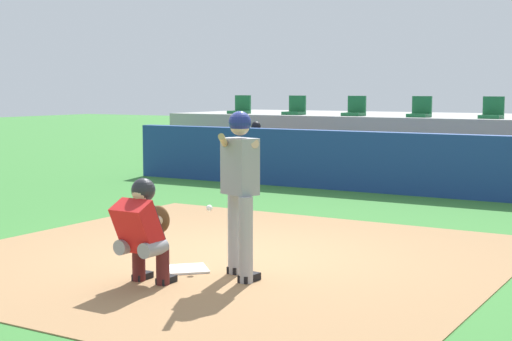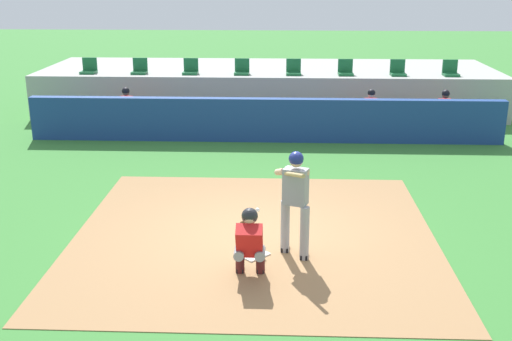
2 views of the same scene
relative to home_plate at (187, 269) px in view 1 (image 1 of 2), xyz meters
The scene contains 14 objects.
ground_plane 0.80m from the home_plate, 90.00° to the left, with size 80.00×80.00×0.00m, color #387A33.
dirt_infield 0.80m from the home_plate, 90.00° to the left, with size 6.40×6.40×0.01m, color #9E754C.
home_plate is the anchor object (origin of this frame).
batter_at_plate 1.23m from the home_plate, ahead, with size 0.59×0.87×1.80m.
catcher_crouched 0.94m from the home_plate, 90.53° to the right, with size 0.48×1.44×1.13m.
dugout_wall 7.32m from the home_plate, 90.00° to the left, with size 13.00×0.30×1.20m, color navy.
dugout_bench 8.30m from the home_plate, 90.00° to the left, with size 11.80×0.44×0.45m, color olive.
dugout_player_0 9.13m from the home_plate, 116.53° to the left, with size 0.49×0.70×1.30m.
stands_platform 11.72m from the home_plate, 90.00° to the left, with size 15.00×4.40×1.40m, color #9E9E99.
stadium_seat_0 11.76m from the home_plate, 119.19° to the left, with size 0.46×0.46×0.48m.
stadium_seat_1 11.06m from the home_plate, 111.76° to the left, with size 0.46×0.46×0.48m.
stadium_seat_2 10.58m from the home_plate, 103.47° to the left, with size 0.46×0.46×0.48m.
stadium_seat_3 10.32m from the home_plate, 94.56° to the left, with size 0.46×0.46×0.48m.
stadium_seat_4 10.32m from the home_plate, 85.44° to the left, with size 0.46×0.46×0.48m.
Camera 1 is at (4.98, -7.60, 2.03)m, focal length 53.53 mm.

